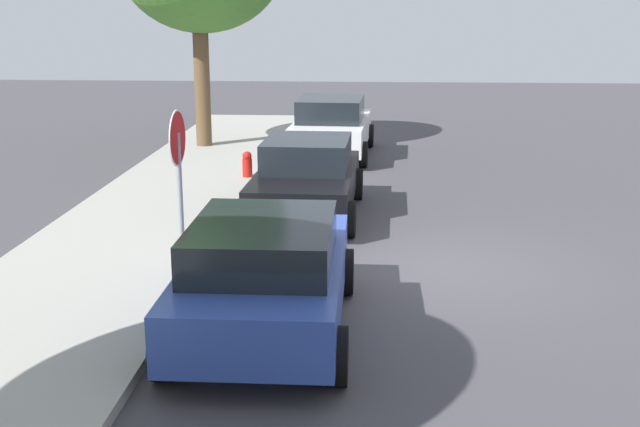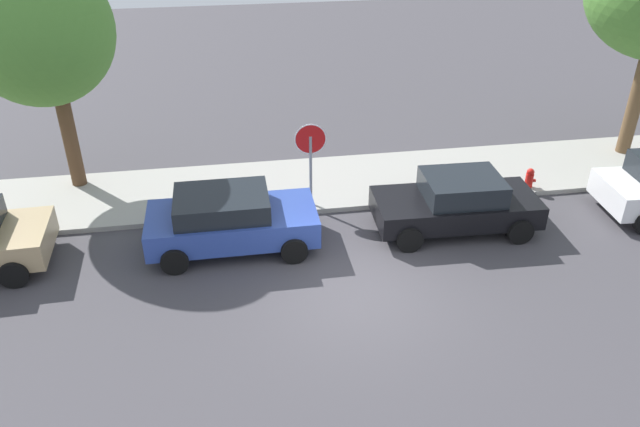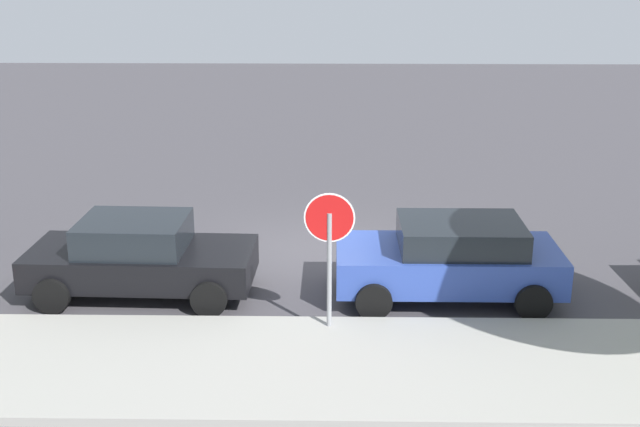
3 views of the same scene
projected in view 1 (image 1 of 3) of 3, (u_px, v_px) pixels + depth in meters
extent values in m
plane|color=#423F44|center=(441.00, 268.00, 12.21)|extent=(60.00, 60.00, 0.00)
cube|color=#9E9B93|center=(110.00, 257.00, 12.50)|extent=(32.00, 3.19, 0.14)
cylinder|color=gray|center=(180.00, 204.00, 11.75)|extent=(0.08, 0.08, 2.11)
cylinder|color=white|center=(177.00, 138.00, 11.50)|extent=(0.82, 0.05, 0.82)
cylinder|color=red|center=(177.00, 138.00, 11.50)|extent=(0.77, 0.06, 0.77)
cube|color=#2D479E|center=(266.00, 282.00, 9.70)|extent=(4.03, 1.85, 0.66)
cube|color=black|center=(263.00, 242.00, 9.34)|extent=(2.21, 1.62, 0.49)
cylinder|color=black|center=(213.00, 269.00, 11.15)|extent=(0.64, 0.22, 0.64)
cylinder|color=black|center=(346.00, 272.00, 11.04)|extent=(0.64, 0.22, 0.64)
cylinder|color=black|center=(164.00, 352.00, 8.51)|extent=(0.64, 0.22, 0.64)
cylinder|color=black|center=(337.00, 356.00, 8.40)|extent=(0.64, 0.22, 0.64)
cube|color=black|center=(306.00, 184.00, 15.10)|extent=(4.14, 1.91, 0.59)
cube|color=black|center=(307.00, 153.00, 15.07)|extent=(1.95, 1.62, 0.56)
cylinder|color=black|center=(271.00, 182.00, 16.59)|extent=(0.65, 0.24, 0.64)
cylinder|color=black|center=(357.00, 184.00, 16.43)|extent=(0.65, 0.24, 0.64)
cylinder|color=black|center=(247.00, 216.00, 13.91)|extent=(0.65, 0.24, 0.64)
cylinder|color=black|center=(349.00, 219.00, 13.75)|extent=(0.65, 0.24, 0.64)
cube|color=white|center=(332.00, 132.00, 21.06)|extent=(4.37, 2.04, 0.68)
cube|color=black|center=(331.00, 109.00, 20.61)|extent=(2.12, 1.71, 0.58)
cylinder|color=black|center=(305.00, 134.00, 22.64)|extent=(0.65, 0.25, 0.64)
cylinder|color=black|center=(369.00, 136.00, 22.44)|extent=(0.65, 0.25, 0.64)
cylinder|color=black|center=(289.00, 153.00, 19.85)|extent=(0.65, 0.25, 0.64)
cylinder|color=black|center=(363.00, 154.00, 19.64)|extent=(0.65, 0.25, 0.64)
cylinder|color=brown|center=(202.00, 88.00, 21.60)|extent=(0.42, 0.42, 3.38)
cylinder|color=red|center=(247.00, 171.00, 17.95)|extent=(0.22, 0.22, 0.55)
sphere|color=red|center=(247.00, 156.00, 17.86)|extent=(0.21, 0.21, 0.21)
cylinder|color=red|center=(248.00, 167.00, 18.08)|extent=(0.08, 0.09, 0.09)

